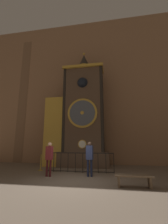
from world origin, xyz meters
name	(u,v)px	position (x,y,z in m)	size (l,w,h in m)	color
ground_plane	(74,183)	(0.00, 0.00, 0.00)	(28.00, 28.00, 0.00)	brown
cathedral_back_wall	(90,87)	(-0.09, 6.14, 6.72)	(24.00, 0.32, 13.46)	#936B4C
clock_tower	(78,117)	(-0.81, 4.60, 3.71)	(4.86, 1.84, 9.25)	brown
railing_fence	(79,161)	(-0.26, 2.35, 0.61)	(4.05, 0.05, 1.11)	black
visitor_near	(49,156)	(-1.57, 1.01, 1.02)	(0.38, 0.30, 1.70)	#461518
visitor_far	(90,155)	(0.51, 1.33, 1.03)	(0.37, 0.26, 1.72)	#1B213A
stanchion_post	(41,165)	(-2.76, 2.56, 0.31)	(0.28, 0.28, 0.97)	#B28E33
visitor_bench	(134,178)	(2.43, -0.27, 0.32)	(1.43, 0.40, 0.44)	brown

